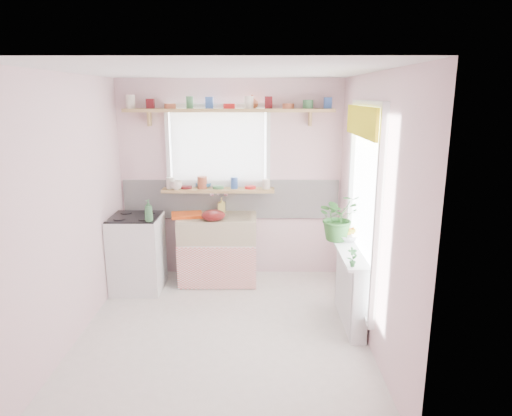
{
  "coord_description": "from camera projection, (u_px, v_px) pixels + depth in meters",
  "views": [
    {
      "loc": [
        0.35,
        -4.11,
        2.3
      ],
      "look_at": [
        0.33,
        0.55,
        1.14
      ],
      "focal_mm": 32.0,
      "sensor_mm": 36.0,
      "label": 1
    }
  ],
  "objects": [
    {
      "name": "jade_plant",
      "position": [
        338.0,
        217.0,
        4.87
      ],
      "size": [
        0.57,
        0.54,
        0.52
      ],
      "primitive_type": "imported",
      "rotation": [
        0.0,
        0.0,
        0.34
      ],
      "color": "#2E6829",
      "rests_on": "radiator_ledge"
    },
    {
      "name": "colander",
      "position": [
        213.0,
        215.0,
        5.4
      ],
      "size": [
        0.37,
        0.37,
        0.13
      ],
      "primitive_type": "ellipsoid",
      "rotation": [
        0.0,
        0.0,
        -0.4
      ],
      "color": "#590F0F",
      "rests_on": "sink_unit"
    },
    {
      "name": "soap_bottle_sink",
      "position": [
        222.0,
        205.0,
        5.78
      ],
      "size": [
        0.09,
        0.09,
        0.19
      ],
      "primitive_type": "imported",
      "rotation": [
        0.0,
        0.0,
        -0.05
      ],
      "color": "#E4CF65",
      "rests_on": "sink_unit"
    },
    {
      "name": "fruit_bowl",
      "position": [
        349.0,
        237.0,
        4.93
      ],
      "size": [
        0.34,
        0.34,
        0.07
      ],
      "primitive_type": "imported",
      "rotation": [
        0.0,
        0.0,
        0.2
      ],
      "color": "silver",
      "rests_on": "radiator_ledge"
    },
    {
      "name": "windowsill",
      "position": [
        218.0,
        190.0,
        5.71
      ],
      "size": [
        1.4,
        0.22,
        0.04
      ],
      "primitive_type": "cube",
      "color": "tan",
      "rests_on": "room"
    },
    {
      "name": "room",
      "position": [
        286.0,
        181.0,
        5.05
      ],
      "size": [
        3.2,
        3.2,
        3.2
      ],
      "color": "white",
      "rests_on": "ground"
    },
    {
      "name": "sill_crockery",
      "position": [
        217.0,
        184.0,
        5.69
      ],
      "size": [
        1.35,
        0.11,
        0.12
      ],
      "color": "silver",
      "rests_on": "windowsill"
    },
    {
      "name": "shelf_crockery",
      "position": [
        229.0,
        104.0,
        5.45
      ],
      "size": [
        2.47,
        0.11,
        0.12
      ],
      "color": "silver",
      "rests_on": "pine_shelf"
    },
    {
      "name": "dish_tray",
      "position": [
        187.0,
        215.0,
        5.59
      ],
      "size": [
        0.42,
        0.35,
        0.04
      ],
      "primitive_type": "cube",
      "rotation": [
        0.0,
        0.0,
        0.19
      ],
      "color": "#F45415",
      "rests_on": "sink_unit"
    },
    {
      "name": "cooker_bottle",
      "position": [
        149.0,
        211.0,
        5.11
      ],
      "size": [
        0.12,
        0.12,
        0.25
      ],
      "primitive_type": "imported",
      "rotation": [
        0.0,
        0.0,
        -0.36
      ],
      "color": "#397344",
      "rests_on": "cooker"
    },
    {
      "name": "cooker",
      "position": [
        137.0,
        253.0,
        5.46
      ],
      "size": [
        0.58,
        0.58,
        0.93
      ],
      "color": "white",
      "rests_on": "ground"
    },
    {
      "name": "shelf_vase",
      "position": [
        252.0,
        102.0,
        5.5
      ],
      "size": [
        0.19,
        0.19,
        0.16
      ],
      "primitive_type": "imported",
      "rotation": [
        0.0,
        0.0,
        -0.32
      ],
      "color": "#B86138",
      "rests_on": "pine_shelf"
    },
    {
      "name": "sink_unit",
      "position": [
        218.0,
        249.0,
        5.7
      ],
      "size": [
        0.95,
        0.65,
        1.11
      ],
      "color": "white",
      "rests_on": "ground"
    },
    {
      "name": "sill_bowl",
      "position": [
        204.0,
        185.0,
        5.76
      ],
      "size": [
        0.26,
        0.26,
        0.06
      ],
      "primitive_type": "imported",
      "rotation": [
        0.0,
        0.0,
        0.38
      ],
      "color": "#2D5E94",
      "rests_on": "windowsill"
    },
    {
      "name": "herb_pot",
      "position": [
        353.0,
        257.0,
        4.14
      ],
      "size": [
        0.11,
        0.1,
        0.18
      ],
      "primitive_type": "imported",
      "rotation": [
        0.0,
        0.0,
        0.4
      ],
      "color": "#2A6B2F",
      "rests_on": "radiator_ledge"
    },
    {
      "name": "sill_cup",
      "position": [
        176.0,
        185.0,
        5.64
      ],
      "size": [
        0.18,
        0.18,
        0.11
      ],
      "primitive_type": "imported",
      "rotation": [
        0.0,
        0.0,
        -0.37
      ],
      "color": "#EFE3CF",
      "rests_on": "windowsill"
    },
    {
      "name": "fruit",
      "position": [
        349.0,
        231.0,
        4.92
      ],
      "size": [
        0.2,
        0.14,
        0.1
      ],
      "color": "orange",
      "rests_on": "fruit_bowl"
    },
    {
      "name": "radiator_ledge",
      "position": [
        351.0,
        287.0,
        4.64
      ],
      "size": [
        0.22,
        0.95,
        0.78
      ],
      "color": "white",
      "rests_on": "ground"
    },
    {
      "name": "pine_shelf",
      "position": [
        229.0,
        110.0,
        5.46
      ],
      "size": [
        2.52,
        0.24,
        0.04
      ],
      "primitive_type": "cube",
      "color": "tan",
      "rests_on": "room"
    }
  ]
}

